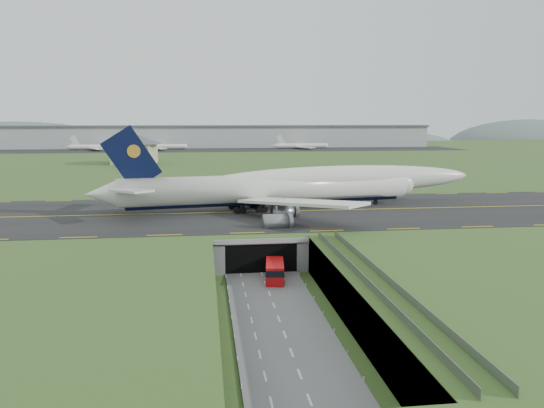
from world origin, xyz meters
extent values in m
plane|color=#3C5923|center=(0.00, 0.00, 0.00)|extent=(900.00, 900.00, 0.00)
cube|color=gray|center=(0.00, 0.00, 3.00)|extent=(800.00, 800.00, 6.00)
cube|color=slate|center=(0.00, -7.50, 0.10)|extent=(12.00, 75.00, 0.20)
cube|color=black|center=(0.00, 33.00, 6.09)|extent=(800.00, 44.00, 0.18)
cube|color=gray|center=(0.00, 19.00, 5.50)|extent=(16.00, 22.00, 1.00)
cube|color=gray|center=(-7.00, 19.00, 3.00)|extent=(2.00, 22.00, 6.00)
cube|color=gray|center=(7.00, 19.00, 3.00)|extent=(2.00, 22.00, 6.00)
cube|color=black|center=(0.00, 14.00, 2.50)|extent=(12.00, 12.00, 5.00)
cube|color=#A8A8A3|center=(0.00, 7.95, 5.60)|extent=(17.00, 0.50, 0.80)
cube|color=#A8A8A3|center=(11.00, -18.50, 5.80)|extent=(3.00, 53.00, 0.50)
cube|color=gray|center=(9.60, -18.50, 6.55)|extent=(0.06, 53.00, 1.00)
cube|color=gray|center=(12.40, -18.50, 6.55)|extent=(0.06, 53.00, 1.00)
cylinder|color=#A8A8A3|center=(11.00, -40.00, 2.80)|extent=(0.90, 0.90, 5.60)
cylinder|color=#A8A8A3|center=(11.00, -28.00, 2.80)|extent=(0.90, 0.90, 5.60)
cylinder|color=#A8A8A3|center=(11.00, -16.00, 2.80)|extent=(0.90, 0.90, 5.60)
cylinder|color=#A8A8A3|center=(11.00, -4.00, 2.80)|extent=(0.90, 0.90, 5.60)
cylinder|color=silver|center=(4.65, 35.40, 10.84)|extent=(63.52, 15.04, 5.96)
sphere|color=silver|center=(35.98, 39.97, 10.84)|extent=(6.62, 6.62, 5.84)
cone|color=silver|center=(-29.44, 30.42, 10.84)|extent=(7.27, 6.54, 5.66)
ellipsoid|color=silver|center=(21.57, 37.87, 12.18)|extent=(63.94, 14.64, 6.26)
ellipsoid|color=black|center=(35.06, 39.84, 11.58)|extent=(4.50, 3.18, 2.09)
cylinder|color=black|center=(4.65, 35.40, 8.51)|extent=(59.88, 11.17, 2.50)
cube|color=silver|center=(4.34, 50.41, 9.90)|extent=(16.37, 28.34, 2.51)
cube|color=silver|center=(-24.92, 38.14, 12.23)|extent=(7.40, 11.06, 0.95)
cube|color=silver|center=(8.64, 20.93, 9.90)|extent=(22.41, 25.94, 2.51)
cube|color=silver|center=(-22.91, 24.32, 12.23)|extent=(9.45, 10.74, 0.95)
cube|color=black|center=(-23.45, 31.30, 17.82)|extent=(11.80, 2.26, 13.18)
cylinder|color=gold|center=(-22.99, 31.37, 19.22)|extent=(2.67, 1.02, 2.61)
cylinder|color=slate|center=(4.04, 44.25, 7.02)|extent=(5.24, 3.74, 3.07)
cylinder|color=slate|center=(-1.73, 53.29, 7.02)|extent=(5.24, 3.74, 3.07)
cylinder|color=slate|center=(6.59, 26.75, 7.02)|extent=(5.24, 3.74, 3.07)
cylinder|color=slate|center=(3.65, 16.43, 7.02)|extent=(5.24, 3.74, 3.07)
cylinder|color=black|center=(29.71, 39.06, 6.69)|extent=(1.08, 0.61, 1.02)
cube|color=black|center=(0.50, 34.80, 6.83)|extent=(6.47, 7.26, 1.30)
cube|color=red|center=(1.67, 3.53, 1.68)|extent=(3.66, 7.69, 2.96)
cube|color=black|center=(1.67, 3.53, 2.27)|extent=(3.73, 7.80, 0.99)
cube|color=black|center=(1.67, 3.53, 0.45)|extent=(3.40, 7.18, 0.49)
cylinder|color=black|center=(0.09, 1.24, 0.54)|extent=(0.45, 0.92, 0.89)
cylinder|color=black|center=(0.70, 6.14, 0.54)|extent=(0.45, 0.92, 0.89)
cylinder|color=black|center=(2.64, 0.93, 0.54)|extent=(0.45, 0.92, 0.89)
cylinder|color=black|center=(3.25, 5.83, 0.54)|extent=(0.45, 0.92, 0.89)
cube|color=tan|center=(-39.73, 163.36, 10.48)|extent=(19.04, 19.04, 8.96)
cone|color=#4C4C51|center=(-39.73, 163.36, 17.20)|extent=(27.92, 27.92, 4.48)
cube|color=#B2B2B2|center=(0.00, 300.00, 13.50)|extent=(300.00, 22.00, 15.00)
cube|color=#4C4C51|center=(0.00, 300.00, 21.00)|extent=(302.00, 24.00, 1.20)
cube|color=black|center=(0.00, 270.00, 6.14)|extent=(320.00, 50.00, 0.08)
cylinder|color=silver|center=(-76.86, 275.00, 8.18)|extent=(34.00, 3.20, 3.20)
cylinder|color=silver|center=(-38.66, 275.00, 8.18)|extent=(34.00, 3.20, 3.20)
cylinder|color=silver|center=(55.55, 275.00, 8.18)|extent=(34.00, 3.20, 3.20)
ellipsoid|color=#576863|center=(-180.00, 430.00, -4.00)|extent=(220.00, 77.00, 56.00)
ellipsoid|color=#576863|center=(120.00, 430.00, -4.00)|extent=(260.00, 91.00, 44.00)
ellipsoid|color=#576863|center=(320.00, 430.00, -4.00)|extent=(180.00, 63.00, 60.00)
camera|label=1|loc=(-9.03, -76.91, 25.38)|focal=35.00mm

